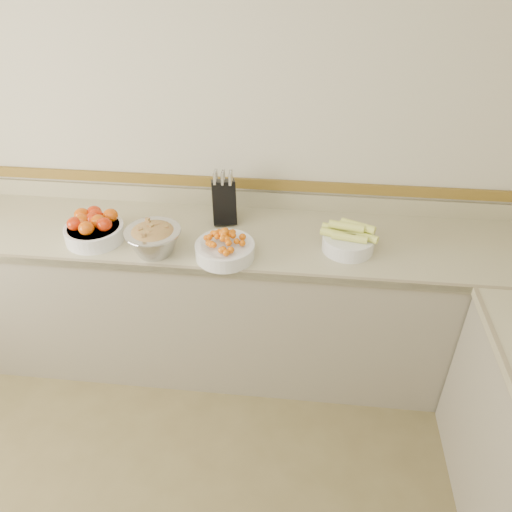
# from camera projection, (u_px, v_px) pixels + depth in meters

# --- Properties ---
(back_wall) EXTENTS (4.00, 0.00, 4.00)m
(back_wall) POSITION_uv_depth(u_px,v_px,m) (205.00, 139.00, 2.70)
(back_wall) COLOR beige
(back_wall) RESTS_ON ground_plane
(counter_back) EXTENTS (4.00, 0.65, 1.08)m
(counter_back) POSITION_uv_depth(u_px,v_px,m) (203.00, 297.00, 2.92)
(counter_back) COLOR tan
(counter_back) RESTS_ON ground_plane
(knife_block) EXTENTS (0.16, 0.18, 0.31)m
(knife_block) POSITION_uv_depth(u_px,v_px,m) (224.00, 201.00, 2.70)
(knife_block) COLOR black
(knife_block) RESTS_ON counter_back
(tomato_bowl) EXTENTS (0.30, 0.30, 0.15)m
(tomato_bowl) POSITION_uv_depth(u_px,v_px,m) (94.00, 228.00, 2.57)
(tomato_bowl) COLOR silver
(tomato_bowl) RESTS_ON counter_back
(cherry_tomato_bowl) EXTENTS (0.30, 0.30, 0.16)m
(cherry_tomato_bowl) POSITION_uv_depth(u_px,v_px,m) (225.00, 248.00, 2.45)
(cherry_tomato_bowl) COLOR silver
(cherry_tomato_bowl) RESTS_ON counter_back
(corn_bowl) EXTENTS (0.29, 0.26, 0.16)m
(corn_bowl) POSITION_uv_depth(u_px,v_px,m) (348.00, 239.00, 2.50)
(corn_bowl) COLOR silver
(corn_bowl) RESTS_ON counter_back
(rhubarb_bowl) EXTENTS (0.28, 0.28, 0.16)m
(rhubarb_bowl) POSITION_uv_depth(u_px,v_px,m) (153.00, 239.00, 2.47)
(rhubarb_bowl) COLOR #B2B2BA
(rhubarb_bowl) RESTS_ON counter_back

